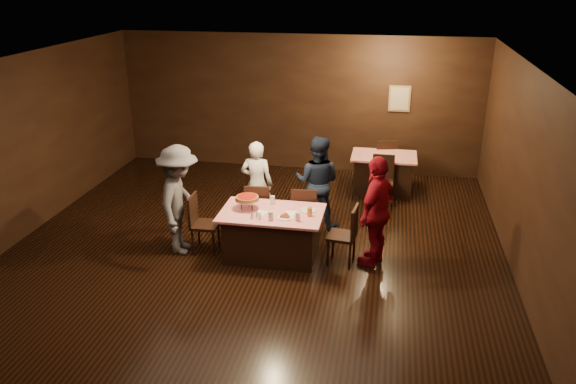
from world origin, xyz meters
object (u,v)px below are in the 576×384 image
object	(u,v)px
chair_end_left	(205,224)
diner_navy_hoodie	(317,182)
back_table	(383,173)
chair_back_near	(382,181)
chair_far_left	(258,208)
diner_grey_knit	(179,200)
glass_amber	(310,212)
main_table	(272,234)
glass_back	(273,200)
glass_front_right	(298,216)
diner_red_shirt	(377,211)
chair_far_right	(304,212)
chair_end_right	(342,235)
diner_white_jacket	(257,184)
pizza_stand	(247,198)
plate_empty	(308,210)
glass_front_left	(271,216)
chair_back_far	(384,160)

from	to	relation	value
chair_end_left	diner_navy_hoodie	distance (m)	2.11
back_table	chair_back_near	xyz separation A→B (m)	(0.00, -0.70, 0.09)
chair_back_near	chair_far_left	bearing A→B (deg)	-139.39
chair_far_left	diner_grey_knit	bearing A→B (deg)	30.33
chair_end_left	glass_amber	xyz separation A→B (m)	(1.70, -0.05, 0.37)
main_table	chair_back_near	xyz separation A→B (m)	(1.65, 2.48, 0.09)
chair_back_near	chair_end_left	bearing A→B (deg)	-137.54
main_table	glass_back	size ratio (longest dim) A/B	11.43
main_table	glass_front_right	xyz separation A→B (m)	(0.45, -0.25, 0.46)
diner_navy_hoodie	glass_back	size ratio (longest dim) A/B	11.83
diner_navy_hoodie	diner_red_shirt	world-z (taller)	diner_red_shirt
chair_far_right	main_table	bearing A→B (deg)	57.11
back_table	glass_back	size ratio (longest dim) A/B	9.29
chair_far_left	diner_grey_knit	world-z (taller)	diner_grey_knit
chair_end_right	glass_front_right	distance (m)	0.79
chair_far_left	back_table	bearing A→B (deg)	-137.66
diner_white_jacket	glass_amber	world-z (taller)	diner_white_jacket
chair_far_right	glass_front_right	bearing A→B (deg)	88.04
back_table	diner_white_jacket	bearing A→B (deg)	-136.29
chair_end_left	glass_amber	world-z (taller)	chair_end_left
chair_back_near	pizza_stand	xyz separation A→B (m)	(-2.05, -2.43, 0.48)
diner_red_shirt	chair_back_near	bearing A→B (deg)	-158.59
diner_red_shirt	plate_empty	distance (m)	1.06
chair_back_near	chair_end_right	bearing A→B (deg)	-102.09
chair_end_left	diner_navy_hoodie	size ratio (longest dim) A/B	0.57
pizza_stand	chair_end_right	bearing A→B (deg)	-1.91
diner_grey_knit	glass_front_left	bearing A→B (deg)	-103.34
diner_grey_knit	glass_amber	world-z (taller)	diner_grey_knit
back_table	chair_far_left	size ratio (longest dim) A/B	1.37
chair_far_left	glass_amber	size ratio (longest dim) A/B	6.79
chair_far_right	chair_back_far	xyz separation A→B (m)	(1.25, 3.03, 0.00)
back_table	pizza_stand	world-z (taller)	pizza_stand
plate_empty	glass_amber	world-z (taller)	glass_amber
chair_back_near	glass_front_left	distance (m)	3.23
chair_far_right	chair_back_far	size ratio (longest dim) A/B	1.00
diner_grey_knit	glass_front_left	distance (m)	1.54
plate_empty	chair_far_right	bearing A→B (deg)	104.04
back_table	chair_back_far	xyz separation A→B (m)	(0.00, 0.60, 0.09)
diner_white_jacket	diner_navy_hoodie	size ratio (longest dim) A/B	0.94
chair_back_near	glass_back	bearing A→B (deg)	-127.51
chair_far_left	diner_navy_hoodie	size ratio (longest dim) A/B	0.57
chair_far_left	pizza_stand	distance (m)	0.85
chair_end_right	glass_back	size ratio (longest dim) A/B	6.79
back_table	pizza_stand	bearing A→B (deg)	-123.15
glass_amber	glass_back	distance (m)	0.74
diner_red_shirt	main_table	bearing A→B (deg)	-64.45
chair_far_left	plate_empty	size ratio (longest dim) A/B	3.80
chair_end_right	diner_navy_hoodie	xyz separation A→B (m)	(-0.56, 1.28, 0.35)
chair_far_right	diner_red_shirt	distance (m)	1.43
back_table	chair_far_left	distance (m)	3.18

